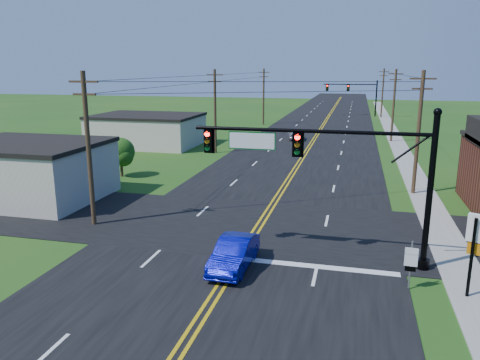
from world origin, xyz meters
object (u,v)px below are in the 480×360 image
(route_sign, at_px, (411,262))
(signal_mast_main, at_px, (330,165))
(blue_car, at_px, (234,254))
(signal_mast_far, at_px, (353,92))

(route_sign, bearing_deg, signal_mast_main, 152.28)
(signal_mast_main, xyz_separation_m, blue_car, (-4.11, -2.02, -4.05))
(blue_car, bearing_deg, signal_mast_main, 27.84)
(blue_car, bearing_deg, route_sign, -0.46)
(signal_mast_main, relative_size, signal_mast_far, 1.03)
(signal_mast_far, relative_size, route_sign, 5.08)
(signal_mast_main, height_order, signal_mast_far, same)
(blue_car, bearing_deg, signal_mast_far, 88.35)
(signal_mast_far, bearing_deg, blue_car, -93.25)
(route_sign, bearing_deg, signal_mast_far, 97.40)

